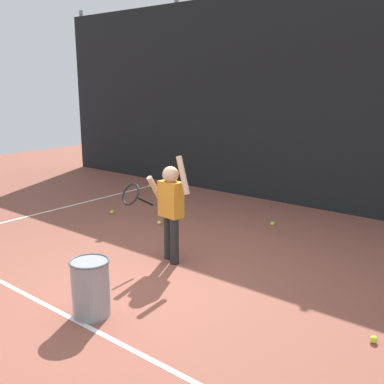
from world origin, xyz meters
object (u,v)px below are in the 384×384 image
at_px(tennis_ball_1, 149,186).
at_px(tennis_ball_5, 273,224).
at_px(tennis_ball_7, 374,339).
at_px(tennis_ball_2, 179,216).
at_px(tennis_ball_3, 159,223).
at_px(tennis_player, 169,205).
at_px(ball_hopper, 91,287).
at_px(tennis_ball_6, 112,212).

relative_size(tennis_ball_1, tennis_ball_5, 1.00).
distance_m(tennis_ball_5, tennis_ball_7, 3.28).
height_order(tennis_ball_2, tennis_ball_3, same).
height_order(tennis_ball_1, tennis_ball_3, same).
relative_size(tennis_ball_2, tennis_ball_5, 1.00).
distance_m(tennis_ball_3, tennis_ball_7, 3.91).
bearing_deg(tennis_ball_5, tennis_ball_7, -45.81).
xyz_separation_m(tennis_player, tennis_ball_3, (-1.12, 1.01, -0.69)).
height_order(tennis_ball_5, tennis_ball_7, same).
bearing_deg(ball_hopper, tennis_ball_5, 90.32).
height_order(tennis_player, tennis_ball_6, tennis_player).
relative_size(tennis_ball_2, tennis_ball_7, 1.00).
xyz_separation_m(ball_hopper, tennis_ball_5, (-0.02, 3.56, -0.26)).
relative_size(tennis_ball_2, tennis_ball_3, 1.00).
distance_m(ball_hopper, tennis_ball_7, 2.58).
bearing_deg(tennis_ball_1, tennis_ball_6, -63.85).
bearing_deg(tennis_ball_3, tennis_ball_5, 37.26).
bearing_deg(tennis_ball_2, tennis_ball_7, -25.32).
bearing_deg(tennis_ball_2, tennis_ball_6, -151.79).
xyz_separation_m(ball_hopper, tennis_ball_7, (2.27, 1.21, -0.26)).
bearing_deg(tennis_player, tennis_ball_5, 88.56).
relative_size(ball_hopper, tennis_ball_6, 8.52).
xyz_separation_m(ball_hopper, tennis_ball_3, (-1.43, 2.49, -0.26)).
distance_m(tennis_player, tennis_ball_7, 2.69).
bearing_deg(tennis_ball_1, tennis_player, -42.17).
bearing_deg(tennis_ball_3, tennis_ball_2, 90.45).
distance_m(tennis_ball_1, tennis_ball_2, 2.31).
distance_m(tennis_player, tennis_ball_2, 1.98).
bearing_deg(tennis_ball_5, tennis_ball_2, -157.05).
bearing_deg(tennis_ball_1, tennis_ball_5, -11.46).
xyz_separation_m(tennis_ball_1, tennis_ball_7, (5.63, -3.03, 0.00)).
relative_size(ball_hopper, tennis_ball_3, 8.52).
bearing_deg(tennis_ball_3, tennis_ball_6, -175.79).
bearing_deg(tennis_player, tennis_ball_6, 163.23).
bearing_deg(ball_hopper, tennis_ball_2, 115.88).
distance_m(ball_hopper, tennis_ball_3, 2.88).
relative_size(tennis_ball_5, tennis_ball_6, 1.00).
bearing_deg(tennis_ball_2, tennis_ball_1, 146.43).
height_order(ball_hopper, tennis_ball_1, ball_hopper).
xyz_separation_m(tennis_player, ball_hopper, (0.32, -1.48, -0.44)).
bearing_deg(tennis_ball_1, ball_hopper, -51.59).
xyz_separation_m(tennis_ball_3, tennis_ball_5, (1.41, 1.07, 0.00)).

